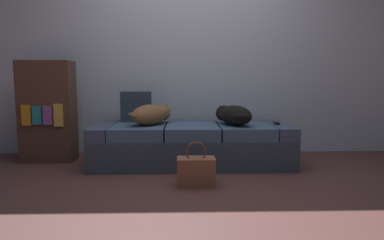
% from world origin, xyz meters
% --- Properties ---
extents(ground_plane, '(10.00, 10.00, 0.00)m').
position_xyz_m(ground_plane, '(0.00, 0.00, 0.00)').
color(ground_plane, brown).
extents(back_wall, '(6.40, 0.10, 2.80)m').
position_xyz_m(back_wall, '(0.00, 1.57, 1.40)').
color(back_wall, silver).
rests_on(back_wall, ground).
extents(couch, '(2.05, 0.86, 0.43)m').
position_xyz_m(couch, '(0.00, 0.96, 0.21)').
color(couch, '#3B4556').
rests_on(couch, ground).
extents(dog_tan, '(0.49, 0.58, 0.21)m').
position_xyz_m(dog_tan, '(-0.42, 0.93, 0.53)').
color(dog_tan, brown).
rests_on(dog_tan, couch).
extents(dog_dark, '(0.43, 0.58, 0.21)m').
position_xyz_m(dog_dark, '(0.43, 0.88, 0.53)').
color(dog_dark, black).
rests_on(dog_dark, couch).
extents(tv_remote, '(0.06, 0.15, 0.02)m').
position_xyz_m(tv_remote, '(0.90, 0.94, 0.44)').
color(tv_remote, black).
rests_on(tv_remote, couch).
extents(throw_pillow, '(0.35, 0.14, 0.34)m').
position_xyz_m(throw_pillow, '(-0.62, 1.19, 0.60)').
color(throw_pillow, '#2A3948').
rests_on(throw_pillow, couch).
extents(handbag, '(0.32, 0.18, 0.38)m').
position_xyz_m(handbag, '(0.01, 0.18, 0.13)').
color(handbag, '#945940').
rests_on(handbag, ground).
extents(bookshelf, '(0.56, 0.30, 1.10)m').
position_xyz_m(bookshelf, '(-1.58, 1.12, 0.55)').
color(bookshelf, '#503328').
rests_on(bookshelf, ground).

